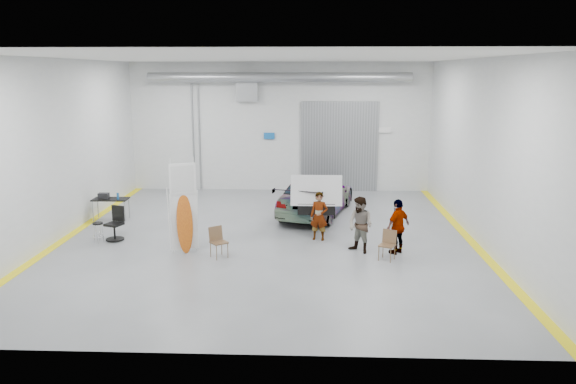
{
  "coord_description": "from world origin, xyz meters",
  "views": [
    {
      "loc": [
        1.45,
        -18.28,
        5.58
      ],
      "look_at": [
        0.68,
        0.57,
        1.5
      ],
      "focal_mm": 35.0,
      "sensor_mm": 36.0,
      "label": 1
    }
  ],
  "objects_px": {
    "sedan_car": "(316,195)",
    "folding_chair_near": "(219,248)",
    "shop_stool": "(98,233)",
    "surfboard_display": "(181,215)",
    "work_table": "(109,199)",
    "folding_chair_far": "(387,251)",
    "person_c": "(398,226)",
    "office_chair": "(115,225)",
    "person_b": "(360,225)",
    "person_a": "(319,216)"
  },
  "relations": [
    {
      "from": "work_table",
      "to": "office_chair",
      "type": "relative_size",
      "value": 1.18
    },
    {
      "from": "person_b",
      "to": "folding_chair_far",
      "type": "height_order",
      "value": "person_b"
    },
    {
      "from": "shop_stool",
      "to": "work_table",
      "type": "xyz_separation_m",
      "value": [
        -0.66,
        2.9,
        0.49
      ]
    },
    {
      "from": "person_b",
      "to": "office_chair",
      "type": "relative_size",
      "value": 1.57
    },
    {
      "from": "sedan_car",
      "to": "person_b",
      "type": "xyz_separation_m",
      "value": [
        1.36,
        -4.8,
        0.12
      ]
    },
    {
      "from": "person_a",
      "to": "surfboard_display",
      "type": "height_order",
      "value": "surfboard_display"
    },
    {
      "from": "surfboard_display",
      "to": "person_a",
      "type": "bearing_deg",
      "value": -3.69
    },
    {
      "from": "folding_chair_far",
      "to": "folding_chair_near",
      "type": "bearing_deg",
      "value": -153.43
    },
    {
      "from": "folding_chair_near",
      "to": "shop_stool",
      "type": "distance_m",
      "value": 4.44
    },
    {
      "from": "person_b",
      "to": "office_chair",
      "type": "xyz_separation_m",
      "value": [
        -8.13,
        1.01,
        -0.39
      ]
    },
    {
      "from": "surfboard_display",
      "to": "sedan_car",
      "type": "bearing_deg",
      "value": 26.75
    },
    {
      "from": "person_b",
      "to": "person_c",
      "type": "bearing_deg",
      "value": 40.1
    },
    {
      "from": "person_c",
      "to": "surfboard_display",
      "type": "relative_size",
      "value": 0.58
    },
    {
      "from": "person_b",
      "to": "work_table",
      "type": "height_order",
      "value": "person_b"
    },
    {
      "from": "person_c",
      "to": "work_table",
      "type": "bearing_deg",
      "value": -62.54
    },
    {
      "from": "sedan_car",
      "to": "folding_chair_near",
      "type": "distance_m",
      "value": 6.25
    },
    {
      "from": "folding_chair_near",
      "to": "work_table",
      "type": "relative_size",
      "value": 0.7
    },
    {
      "from": "sedan_car",
      "to": "person_b",
      "type": "relative_size",
      "value": 2.99
    },
    {
      "from": "folding_chair_near",
      "to": "shop_stool",
      "type": "relative_size",
      "value": 1.37
    },
    {
      "from": "work_table",
      "to": "person_a",
      "type": "bearing_deg",
      "value": -15.96
    },
    {
      "from": "folding_chair_far",
      "to": "person_c",
      "type": "bearing_deg",
      "value": 85.13
    },
    {
      "from": "person_b",
      "to": "folding_chair_far",
      "type": "xyz_separation_m",
      "value": [
        0.74,
        -0.71,
        -0.61
      ]
    },
    {
      "from": "work_table",
      "to": "sedan_car",
      "type": "bearing_deg",
      "value": 8.94
    },
    {
      "from": "folding_chair_far",
      "to": "office_chair",
      "type": "bearing_deg",
      "value": -163.96
    },
    {
      "from": "person_a",
      "to": "person_c",
      "type": "height_order",
      "value": "person_c"
    },
    {
      "from": "person_a",
      "to": "office_chair",
      "type": "height_order",
      "value": "person_a"
    },
    {
      "from": "surfboard_display",
      "to": "office_chair",
      "type": "distance_m",
      "value": 2.95
    },
    {
      "from": "sedan_car",
      "to": "person_c",
      "type": "relative_size",
      "value": 3.06
    },
    {
      "from": "person_a",
      "to": "person_c",
      "type": "xyz_separation_m",
      "value": [
        2.43,
        -1.33,
        0.05
      ]
    },
    {
      "from": "office_chair",
      "to": "work_table",
      "type": "bearing_deg",
      "value": 133.92
    },
    {
      "from": "surfboard_display",
      "to": "folding_chair_near",
      "type": "distance_m",
      "value": 1.59
    },
    {
      "from": "folding_chair_near",
      "to": "work_table",
      "type": "bearing_deg",
      "value": 101.55
    },
    {
      "from": "surfboard_display",
      "to": "person_b",
      "type": "bearing_deg",
      "value": -20.8
    },
    {
      "from": "sedan_car",
      "to": "work_table",
      "type": "relative_size",
      "value": 3.98
    },
    {
      "from": "folding_chair_near",
      "to": "folding_chair_far",
      "type": "distance_m",
      "value": 5.08
    },
    {
      "from": "person_b",
      "to": "sedan_car",
      "type": "bearing_deg",
      "value": 148.28
    },
    {
      "from": "folding_chair_far",
      "to": "work_table",
      "type": "bearing_deg",
      "value": -176.19
    },
    {
      "from": "work_table",
      "to": "person_c",
      "type": "bearing_deg",
      "value": -19.17
    },
    {
      "from": "folding_chair_far",
      "to": "shop_stool",
      "type": "distance_m",
      "value": 9.42
    },
    {
      "from": "person_c",
      "to": "folding_chair_near",
      "type": "relative_size",
      "value": 1.85
    },
    {
      "from": "sedan_car",
      "to": "shop_stool",
      "type": "height_order",
      "value": "sedan_car"
    },
    {
      "from": "folding_chair_near",
      "to": "shop_stool",
      "type": "height_order",
      "value": "folding_chair_near"
    },
    {
      "from": "sedan_car",
      "to": "folding_chair_near",
      "type": "xyz_separation_m",
      "value": [
        -2.98,
        -5.47,
        -0.48
      ]
    },
    {
      "from": "shop_stool",
      "to": "person_b",
      "type": "bearing_deg",
      "value": -4.4
    },
    {
      "from": "sedan_car",
      "to": "folding_chair_far",
      "type": "relative_size",
      "value": 5.87
    },
    {
      "from": "surfboard_display",
      "to": "work_table",
      "type": "xyz_separation_m",
      "value": [
        -3.67,
        3.83,
        -0.39
      ]
    },
    {
      "from": "person_c",
      "to": "folding_chair_near",
      "type": "bearing_deg",
      "value": -36.88
    },
    {
      "from": "work_table",
      "to": "shop_stool",
      "type": "bearing_deg",
      "value": -77.21
    },
    {
      "from": "sedan_car",
      "to": "folding_chair_far",
      "type": "xyz_separation_m",
      "value": [
        2.1,
        -5.51,
        -0.49
      ]
    },
    {
      "from": "shop_stool",
      "to": "work_table",
      "type": "height_order",
      "value": "work_table"
    }
  ]
}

